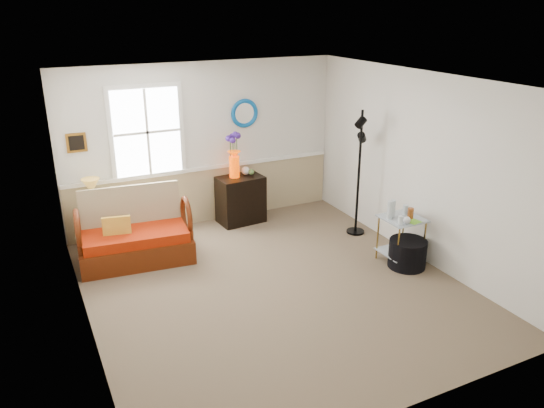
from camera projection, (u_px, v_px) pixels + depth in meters
name	position (u px, v px, depth m)	size (l,w,h in m)	color
floor	(273.00, 286.00, 6.83)	(4.50, 5.00, 0.01)	#7C6B54
ceiling	(273.00, 81.00, 5.91)	(4.50, 5.00, 0.01)	white
walls	(273.00, 191.00, 6.37)	(4.51, 5.01, 2.60)	silver
wainscot	(207.00, 195.00, 8.75)	(4.46, 0.02, 0.90)	tan
chair_rail	(206.00, 168.00, 8.58)	(4.46, 0.04, 0.06)	white
window	(147.00, 132.00, 7.97)	(1.14, 0.06, 1.44)	white
picture	(76.00, 143.00, 7.57)	(0.28, 0.03, 0.28)	#C58027
mirror	(244.00, 113.00, 8.58)	(0.47, 0.47, 0.07)	#005FB6
loveseat	(134.00, 227.00, 7.36)	(1.53, 0.86, 1.00)	#481D06
throw_pillow	(117.00, 230.00, 7.23)	(0.38, 0.09, 0.38)	#BE6F0E
lamp_stand	(97.00, 227.00, 7.92)	(0.32, 0.32, 0.56)	black
table_lamp	(92.00, 194.00, 7.73)	(0.26, 0.26, 0.48)	#B48632
potted_plant	(102.00, 199.00, 7.85)	(0.31, 0.34, 0.26)	#50763A
cabinet	(241.00, 200.00, 8.72)	(0.73, 0.47, 0.78)	black
flower_vase	(234.00, 155.00, 8.46)	(0.21, 0.21, 0.72)	#E63E00
side_table	(401.00, 240.00, 7.36)	(0.53, 0.53, 0.67)	olive
tabletop_items	(402.00, 210.00, 7.15)	(0.43, 0.43, 0.26)	silver
floor_lamp	(359.00, 174.00, 8.09)	(0.28, 0.28, 1.96)	black
ottoman	(407.00, 253.00, 7.27)	(0.51, 0.51, 0.40)	black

